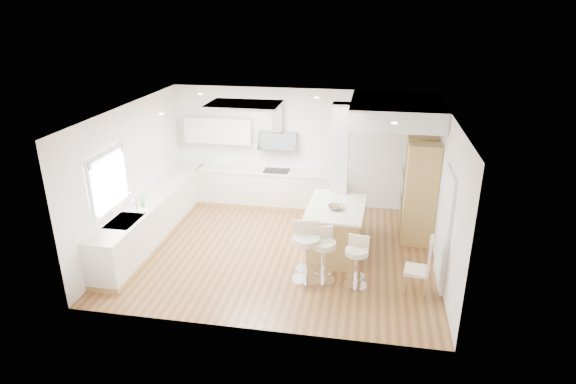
% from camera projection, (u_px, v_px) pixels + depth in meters
% --- Properties ---
extents(ground, '(6.00, 6.00, 0.00)m').
position_uv_depth(ground, '(280.00, 251.00, 9.57)').
color(ground, olive).
rests_on(ground, ground).
extents(ceiling, '(6.00, 5.00, 0.02)m').
position_uv_depth(ceiling, '(280.00, 251.00, 9.57)').
color(ceiling, silver).
rests_on(ceiling, ground).
extents(wall_back, '(6.00, 0.04, 2.80)m').
position_uv_depth(wall_back, '(299.00, 148.00, 11.35)').
color(wall_back, white).
rests_on(wall_back, ground).
extents(wall_left, '(0.04, 5.00, 2.80)m').
position_uv_depth(wall_left, '(131.00, 176.00, 9.54)').
color(wall_left, white).
rests_on(wall_left, ground).
extents(wall_right, '(0.04, 5.00, 2.80)m').
position_uv_depth(wall_right, '(444.00, 195.00, 8.58)').
color(wall_right, white).
rests_on(wall_right, ground).
extents(skylight, '(4.10, 2.10, 0.06)m').
position_uv_depth(skylight, '(245.00, 105.00, 9.23)').
color(skylight, white).
rests_on(skylight, ground).
extents(window_left, '(0.06, 1.28, 1.07)m').
position_uv_depth(window_left, '(108.00, 177.00, 8.60)').
color(window_left, silver).
rests_on(window_left, ground).
extents(doorway_right, '(0.05, 1.00, 2.10)m').
position_uv_depth(doorway_right, '(444.00, 230.00, 8.18)').
color(doorway_right, '#3F3831').
rests_on(doorway_right, ground).
extents(counter_left, '(0.63, 4.50, 1.35)m').
position_uv_depth(counter_left, '(155.00, 215.00, 10.05)').
color(counter_left, tan).
rests_on(counter_left, ground).
extents(counter_back, '(3.62, 0.63, 2.50)m').
position_uv_depth(counter_back, '(260.00, 178.00, 11.50)').
color(counter_back, tan).
rests_on(counter_back, ground).
extents(pillar, '(0.35, 0.35, 2.80)m').
position_uv_depth(pillar, '(339.00, 172.00, 9.76)').
color(pillar, white).
rests_on(pillar, ground).
extents(soffit, '(1.78, 2.20, 0.40)m').
position_uv_depth(soffit, '(396.00, 110.00, 9.56)').
color(soffit, silver).
rests_on(soffit, ground).
extents(oven_column, '(0.63, 1.21, 2.10)m').
position_uv_depth(oven_column, '(419.00, 188.00, 9.88)').
color(oven_column, tan).
rests_on(oven_column, ground).
extents(peninsula, '(1.14, 1.66, 1.06)m').
position_uv_depth(peninsula, '(336.00, 229.00, 9.37)').
color(peninsula, tan).
rests_on(peninsula, ground).
extents(bar_stool_a, '(0.57, 0.57, 1.09)m').
position_uv_depth(bar_stool_a, '(306.00, 249.00, 8.34)').
color(bar_stool_a, silver).
rests_on(bar_stool_a, ground).
extents(bar_stool_b, '(0.56, 0.56, 0.99)m').
position_uv_depth(bar_stool_b, '(323.00, 253.00, 8.35)').
color(bar_stool_b, silver).
rests_on(bar_stool_b, ground).
extents(bar_stool_c, '(0.47, 0.47, 0.92)m').
position_uv_depth(bar_stool_c, '(357.00, 260.00, 8.20)').
color(bar_stool_c, silver).
rests_on(bar_stool_c, ground).
extents(dining_chair, '(0.46, 0.46, 1.04)m').
position_uv_depth(dining_chair, '(423.00, 264.00, 7.97)').
color(dining_chair, beige).
rests_on(dining_chair, ground).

